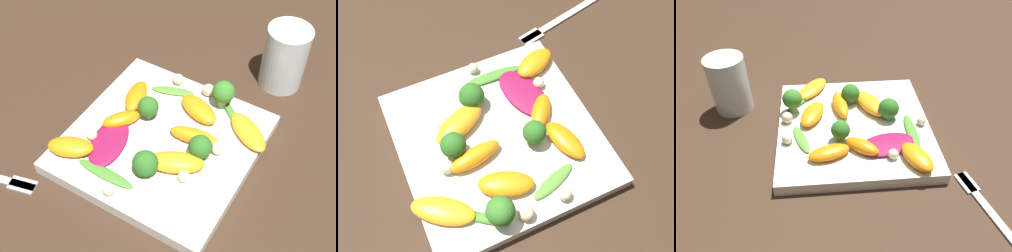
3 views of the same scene
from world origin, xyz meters
The scene contains 24 objects.
ground_plane centered at (0.00, 0.00, 0.00)m, with size 2.40×2.40×0.00m, color #382619.
plate centered at (0.00, 0.00, 0.01)m, with size 0.25×0.25×0.02m.
drinking_glass centered at (0.09, 0.21, 0.05)m, with size 0.07×0.07×0.10m.
radicchio_leaf_0 centered at (-0.06, -0.04, 0.02)m, with size 0.07×0.10×0.01m.
orange_segment_0 centered at (0.10, 0.07, 0.03)m, with size 0.08×0.07×0.01m.
orange_segment_1 centered at (-0.07, -0.01, 0.03)m, with size 0.05×0.06×0.02m.
orange_segment_2 centered at (-0.07, 0.05, 0.03)m, with size 0.04×0.07×0.02m.
orange_segment_3 centered at (-0.09, -0.08, 0.03)m, with size 0.07×0.06×0.02m.
orange_segment_4 centered at (0.04, 0.02, 0.03)m, with size 0.07×0.04×0.02m.
orange_segment_5 centered at (0.04, -0.03, 0.03)m, with size 0.08×0.06×0.02m.
orange_segment_6 centered at (0.02, 0.07, 0.03)m, with size 0.08×0.06×0.02m.
broccoli_floret_0 centered at (0.04, 0.10, 0.05)m, with size 0.03×0.03×0.04m.
broccoli_floret_1 centered at (0.01, -0.06, 0.04)m, with size 0.03×0.03×0.04m.
broccoli_floret_2 centered at (0.06, 0.00, 0.04)m, with size 0.03×0.03×0.04m.
broccoli_floret_3 centered at (-0.04, 0.03, 0.04)m, with size 0.03×0.03×0.04m.
arugula_sprig_0 centered at (-0.03, 0.09, 0.02)m, with size 0.07×0.04×0.01m.
arugula_sprig_1 centered at (0.07, 0.09, 0.02)m, with size 0.07×0.06×0.01m.
arugula_sprig_2 centered at (-0.03, -0.09, 0.02)m, with size 0.09×0.02×0.01m.
macadamia_nut_0 centered at (-0.01, -0.11, 0.03)m, with size 0.02×0.02×0.02m.
macadamia_nut_1 centered at (0.01, 0.11, 0.03)m, with size 0.02×0.02×0.02m.
macadamia_nut_2 centered at (0.06, -0.04, 0.03)m, with size 0.02×0.02×0.02m.
macadamia_nut_3 centered at (-0.04, 0.11, 0.03)m, with size 0.02×0.02×0.02m.
macadamia_nut_4 centered at (-0.08, -0.05, 0.03)m, with size 0.02×0.02×0.02m.
macadamia_nut_5 centered at (0.08, 0.02, 0.03)m, with size 0.02×0.02×0.02m.
Camera 1 is at (0.22, -0.35, 0.52)m, focal length 50.00 mm.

